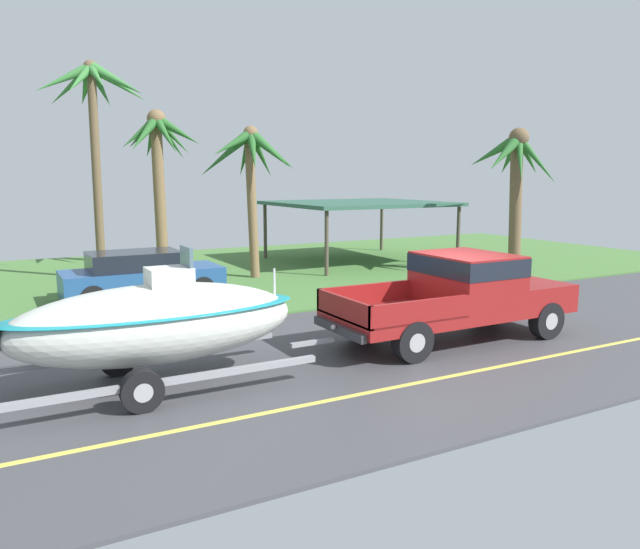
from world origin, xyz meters
TOP-DOWN VIEW (x-y plane):
  - ground at (0.00, 8.38)m, footprint 36.00×22.00m
  - pickup_truck_towing at (0.66, 0.09)m, footprint 5.66×2.07m
  - boat_on_trailer at (-5.93, 0.09)m, footprint 5.98×2.14m
  - parked_sedan_near at (-4.51, 7.64)m, footprint 4.35×1.81m
  - carport_awning at (4.92, 11.16)m, footprint 6.36×5.76m
  - palm_tree_near_right at (7.98, 5.97)m, footprint 2.72×3.17m
  - palm_tree_mid at (-4.89, 11.56)m, footprint 3.52×2.74m
  - palm_tree_far_left at (-2.34, 13.78)m, footprint 2.91×3.21m
  - palm_tree_far_right at (-0.26, 9.59)m, footprint 3.41×2.80m

SIDE VIEW (x-z plane):
  - ground at x=0.00m, z-range -0.07..0.04m
  - parked_sedan_near at x=-4.51m, z-range -0.02..1.36m
  - pickup_truck_towing at x=0.66m, z-range 0.11..1.94m
  - boat_on_trailer at x=-5.93m, z-range -0.07..2.25m
  - carport_awning at x=4.92m, z-range 1.11..3.56m
  - palm_tree_near_right at x=7.98m, z-range 1.13..6.24m
  - palm_tree_far_right at x=-0.26m, z-range 1.35..6.46m
  - palm_tree_far_left at x=-2.34m, z-range 1.41..7.35m
  - palm_tree_mid at x=-4.89m, z-range 2.17..9.29m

